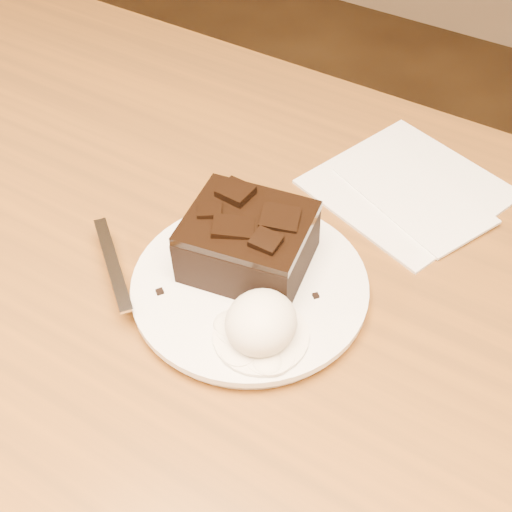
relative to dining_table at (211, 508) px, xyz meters
The scene contains 10 objects.
dining_table is the anchor object (origin of this frame).
plate 0.39m from the dining_table, 61.35° to the left, with size 0.20×0.20×0.02m, color white.
brownie 0.42m from the dining_table, 77.48° to the left, with size 0.10×0.09×0.05m, color black.
ice_cream_scoop 0.42m from the dining_table, ahead, with size 0.06×0.06×0.05m, color white.
melt_puddle 0.40m from the dining_table, ahead, with size 0.08×0.08×0.00m, color white.
spoon 0.40m from the dining_table, 117.67° to the left, with size 0.03×0.17×0.01m, color silver, non-canonical shape.
napkin 0.46m from the dining_table, 70.63° to the left, with size 0.16×0.16×0.01m, color white.
crumb_a 0.39m from the dining_table, behind, with size 0.01×0.01×0.00m, color black.
crumb_b 0.41m from the dining_table, 38.63° to the left, with size 0.01×0.01×0.00m, color black.
crumb_c 0.40m from the dining_table, 57.63° to the left, with size 0.01×0.00×0.00m, color black.
Camera 1 is at (0.23, -0.27, 1.20)m, focal length 47.73 mm.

